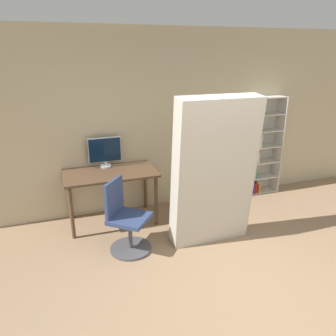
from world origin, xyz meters
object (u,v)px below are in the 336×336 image
object	(u,v)px
office_chair	(126,223)
mattress_near	(214,173)
bookshelf	(257,148)
monitor	(105,151)

from	to	relation	value
office_chair	mattress_near	size ratio (longest dim) A/B	0.48
office_chair	bookshelf	size ratio (longest dim) A/B	0.55
mattress_near	bookshelf	bearing A→B (deg)	40.12
office_chair	mattress_near	world-z (taller)	mattress_near
monitor	bookshelf	distance (m)	2.56
monitor	office_chair	size ratio (longest dim) A/B	0.52
bookshelf	mattress_near	size ratio (longest dim) A/B	0.88
office_chair	bookshelf	distance (m)	2.73
monitor	mattress_near	distance (m)	1.65
mattress_near	monitor	bearing A→B (deg)	133.89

